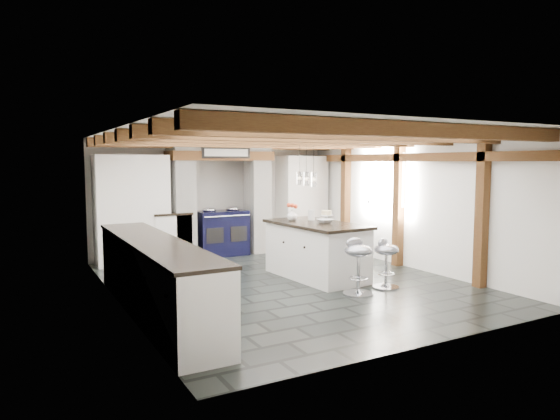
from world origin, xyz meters
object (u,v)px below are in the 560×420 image
range_cooker (221,232)px  bar_stool_near (386,258)px  bar_stool_far (358,260)px  kitchen_island (316,249)px

range_cooker → bar_stool_near: bearing=-72.7°
bar_stool_near → bar_stool_far: size_ratio=0.92×
range_cooker → kitchen_island: bearing=-76.8°
range_cooker → bar_stool_near: 3.82m
range_cooker → kitchen_island: 2.65m
bar_stool_far → bar_stool_near: bearing=14.0°
range_cooker → bar_stool_far: bearing=-81.7°
bar_stool_near → kitchen_island: bearing=94.4°
kitchen_island → bar_stool_near: bearing=-67.7°
range_cooker → kitchen_island: (0.60, -2.58, -0.01)m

